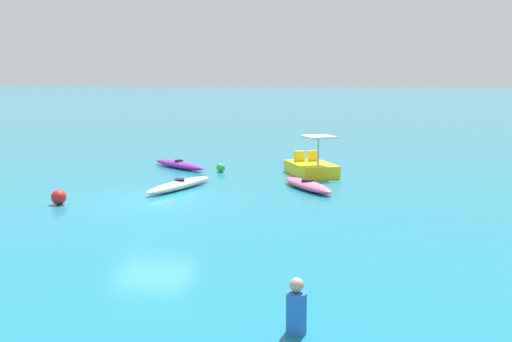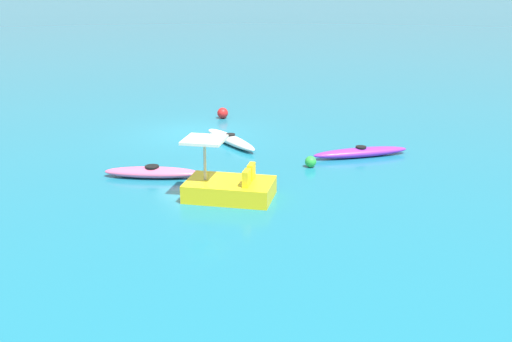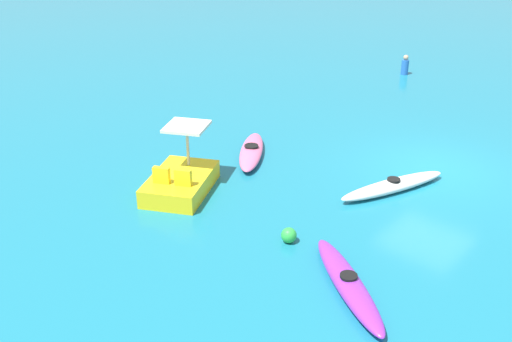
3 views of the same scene
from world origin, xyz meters
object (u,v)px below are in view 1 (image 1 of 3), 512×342
at_px(pedal_boat_yellow, 311,167).
at_px(kayak_white, 180,185).
at_px(person_near_shore, 296,309).
at_px(kayak_purple, 179,165).
at_px(buoy_red, 59,197).
at_px(kayak_pink, 307,185).
at_px(buoy_green, 221,168).

bearing_deg(pedal_boat_yellow, kayak_white, -48.34).
bearing_deg(person_near_shore, kayak_purple, -155.14).
bearing_deg(kayak_purple, buoy_red, -9.92).
bearing_deg(person_near_shore, kayak_pink, -175.16).
bearing_deg(kayak_white, pedal_boat_yellow, 131.66).
bearing_deg(pedal_boat_yellow, kayak_purple, -97.12).
relative_size(kayak_purple, buoy_green, 8.50).
relative_size(pedal_boat_yellow, buoy_red, 6.03).
distance_m(pedal_boat_yellow, buoy_red, 10.01).
relative_size(kayak_pink, pedal_boat_yellow, 0.99).
distance_m(kayak_purple, buoy_green, 2.16).
distance_m(kayak_pink, kayak_purple, 7.14).
distance_m(kayak_white, kayak_purple, 4.85).
bearing_deg(kayak_purple, buoy_green, 72.73).
height_order(kayak_pink, buoy_green, kayak_pink).
bearing_deg(person_near_shore, pedal_boat_yellow, -175.58).
distance_m(kayak_white, buoy_green, 3.97).
xyz_separation_m(kayak_white, buoy_red, (3.07, -2.91, 0.07)).
height_order(buoy_red, person_near_shore, person_near_shore).
bearing_deg(pedal_boat_yellow, buoy_green, -91.41).
bearing_deg(kayak_white, buoy_green, 172.87).
distance_m(kayak_pink, pedal_boat_yellow, 3.06).
bearing_deg(kayak_purple, person_near_shore, 24.86).
bearing_deg(buoy_green, kayak_purple, -107.27).
bearing_deg(pedal_boat_yellow, buoy_red, -46.31).
distance_m(buoy_green, person_near_shore, 15.31).
bearing_deg(kayak_pink, buoy_green, -128.28).
xyz_separation_m(kayak_pink, buoy_green, (-3.14, -3.98, 0.02)).
relative_size(pedal_boat_yellow, buoy_green, 7.67).
xyz_separation_m(kayak_white, kayak_pink, (-0.80, 4.48, 0.00)).
xyz_separation_m(pedal_boat_yellow, buoy_red, (6.91, -7.24, -0.10)).
bearing_deg(kayak_white, kayak_pink, 100.13).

